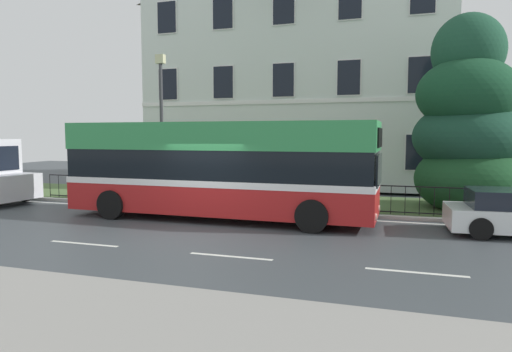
% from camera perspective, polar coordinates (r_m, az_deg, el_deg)
% --- Properties ---
extents(ground_plane, '(60.00, 56.00, 0.18)m').
position_cam_1_polar(ground_plane, '(13.66, -7.12, -6.61)').
color(ground_plane, '#3D4247').
extents(georgian_townhouse, '(15.82, 10.29, 13.34)m').
position_cam_1_polar(georgian_townhouse, '(27.38, 6.16, 13.71)').
color(georgian_townhouse, silver).
rests_on(georgian_townhouse, ground_plane).
extents(iron_verge_railing, '(17.64, 0.04, 0.97)m').
position_cam_1_polar(iron_verge_railing, '(16.73, -1.47, -2.17)').
color(iron_verge_railing, black).
rests_on(iron_verge_railing, ground_plane).
extents(evergreen_tree, '(4.00, 3.99, 7.15)m').
position_cam_1_polar(evergreen_tree, '(17.84, 25.22, 5.37)').
color(evergreen_tree, '#423328').
rests_on(evergreen_tree, ground_plane).
extents(single_decker_bus, '(10.21, 2.74, 3.17)m').
position_cam_1_polar(single_decker_bus, '(14.91, -4.64, 0.95)').
color(single_decker_bus, '#AD1C1D').
rests_on(single_decker_bus, ground_plane).
extents(street_lamp_post, '(0.36, 0.24, 5.88)m').
position_cam_1_polar(street_lamp_post, '(19.08, -11.81, 7.41)').
color(street_lamp_post, '#333338').
rests_on(street_lamp_post, ground_plane).
extents(litter_bin, '(0.57, 0.57, 1.18)m').
position_cam_1_polar(litter_bin, '(20.03, -18.48, -0.95)').
color(litter_bin, '#4C4742').
rests_on(litter_bin, ground_plane).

